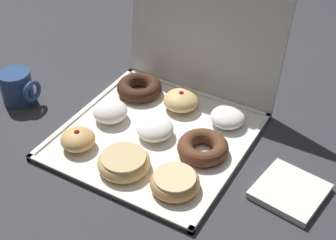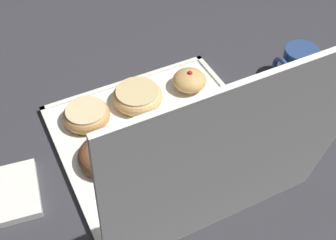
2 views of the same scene
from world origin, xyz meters
name	(u,v)px [view 2 (image 2 of 2)]	position (x,y,z in m)	size (l,w,h in m)	color
ground_plane	(162,143)	(0.00, 0.00, 0.00)	(3.00, 3.00, 0.00)	#333338
donut_box	(162,141)	(0.00, 0.00, 0.01)	(0.43, 0.43, 0.01)	white
box_lid_open	(235,166)	(0.00, 0.25, 0.21)	(0.43, 0.43, 0.01)	white
jelly_filled_donut_0	(189,80)	(-0.13, -0.13, 0.03)	(0.08, 0.08, 0.05)	tan
glazed_ring_donut_1	(137,96)	(0.00, -0.13, 0.03)	(0.12, 0.12, 0.04)	#E5B770
glazed_ring_donut_2	(86,115)	(0.13, -0.13, 0.03)	(0.11, 0.11, 0.04)	tan
powdered_filled_donut_3	(216,115)	(-0.13, 0.00, 0.03)	(0.09, 0.09, 0.05)	white
powdered_filled_donut_4	(163,133)	(0.00, 0.00, 0.03)	(0.09, 0.09, 0.04)	white
chocolate_cake_ring_donut_5	(107,155)	(0.13, 0.00, 0.03)	(0.12, 0.12, 0.04)	#59331E
chocolate_cake_ring_donut_6	(246,156)	(-0.13, 0.13, 0.03)	(0.12, 0.12, 0.04)	#381E11
jelly_filled_donut_7	(192,177)	(0.00, 0.13, 0.03)	(0.09, 0.09, 0.05)	#E5B770
powdered_filled_donut_8	(130,203)	(0.13, 0.13, 0.03)	(0.09, 0.09, 0.04)	white
coffee_mug	(298,64)	(-0.40, -0.05, 0.05)	(0.10, 0.08, 0.09)	navy
napkin_stack	(3,195)	(0.34, -0.01, 0.01)	(0.14, 0.14, 0.02)	white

